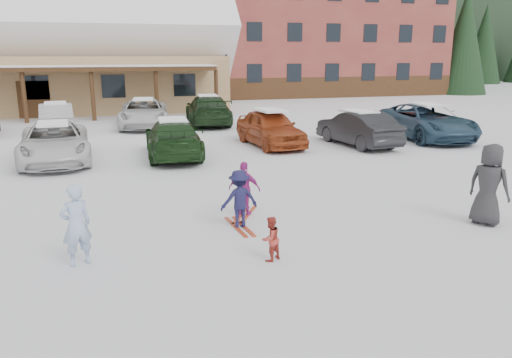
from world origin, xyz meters
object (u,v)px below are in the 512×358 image
object	(u,v)px
parked_car_6	(427,122)
parked_car_5	(358,128)
parked_car_11	(208,110)
toddler_red	(270,239)
parked_car_4	(270,128)
parked_car_9	(57,117)
alpine_hotel	(287,1)
lamp_post	(226,61)
adult_skier	(76,225)
child_navy	(239,199)
parked_car_10	(144,113)
day_lodge	(7,51)
bystander_dark	(489,185)
child_magenta	(244,189)
parked_car_2	(55,143)
parked_car_3	(173,138)

from	to	relation	value
parked_car_6	parked_car_5	bearing A→B (deg)	-165.83
parked_car_11	toddler_red	bearing A→B (deg)	87.70
parked_car_4	parked_car_11	distance (m)	7.25
toddler_red	parked_car_9	size ratio (longest dim) A/B	0.20
alpine_hotel	lamp_post	size ratio (longest dim) A/B	5.54
lamp_post	parked_car_11	bearing A→B (deg)	-110.23
parked_car_6	adult_skier	bearing A→B (deg)	-140.15
parked_car_5	child_navy	bearing A→B (deg)	42.39
parked_car_5	parked_car_9	size ratio (longest dim) A/B	1.02
child_navy	parked_car_6	bearing A→B (deg)	-145.24
alpine_hotel	adult_skier	size ratio (longest dim) A/B	20.78
parked_car_4	parked_car_5	world-z (taller)	parked_car_4
parked_car_5	parked_car_9	world-z (taller)	parked_car_5
toddler_red	parked_car_5	xyz separation A→B (m)	(7.23, 10.43, 0.29)
toddler_red	parked_car_10	bearing A→B (deg)	-115.85
child_navy	day_lodge	bearing A→B (deg)	-76.81
child_navy	bystander_dark	bearing A→B (deg)	161.08
day_lodge	parked_car_9	world-z (taller)	day_lodge
child_magenta	parked_car_6	bearing A→B (deg)	-112.15
day_lodge	lamp_post	size ratio (longest dim) A/B	5.12
parked_car_2	bystander_dark	bearing A→B (deg)	-48.84
bystander_dark	parked_car_6	size ratio (longest dim) A/B	0.33
day_lodge	adult_skier	size ratio (longest dim) A/B	19.22
day_lodge	parked_car_10	xyz separation A→B (m)	(7.97, -10.72, -3.21)
alpine_hotel	parked_car_9	world-z (taller)	alpine_hotel
parked_car_4	day_lodge	bearing A→B (deg)	120.06
parked_car_9	day_lodge	bearing A→B (deg)	-76.64
child_navy	parked_car_10	xyz separation A→B (m)	(-0.86, 16.52, 0.09)
child_magenta	toddler_red	bearing A→B (deg)	114.98
parked_car_5	parked_car_11	world-z (taller)	parked_car_11
child_magenta	parked_car_9	distance (m)	16.38
toddler_red	parked_car_6	xyz separation A→B (m)	(10.99, 11.08, 0.35)
parked_car_4	parked_car_11	xyz separation A→B (m)	(-1.23, 7.14, 0.04)
toddler_red	parked_car_10	size ratio (longest dim) A/B	0.16
child_navy	parked_car_3	bearing A→B (deg)	-92.10
alpine_hotel	parked_car_6	world-z (taller)	alpine_hotel
bystander_dark	parked_car_9	size ratio (longest dim) A/B	0.43
parked_car_5	toddler_red	bearing A→B (deg)	48.41
lamp_post	parked_car_2	bearing A→B (deg)	-122.05
child_navy	bystander_dark	xyz separation A→B (m)	(5.37, -1.35, 0.27)
parked_car_2	parked_car_3	distance (m)	4.14
day_lodge	parked_car_3	xyz separation A→B (m)	(8.45, -18.99, -3.25)
parked_car_11	parked_car_5	bearing A→B (deg)	125.77
adult_skier	parked_car_5	world-z (taller)	adult_skier
lamp_post	bystander_dark	size ratio (longest dim) A/B	3.09
toddler_red	bystander_dark	world-z (taller)	bystander_dark
parked_car_2	parked_car_3	world-z (taller)	parked_car_2
parked_car_11	parked_car_9	bearing A→B (deg)	8.06
day_lodge	bystander_dark	xyz separation A→B (m)	(14.21, -28.59, -3.02)
lamp_post	bystander_dark	bearing A→B (deg)	-90.07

